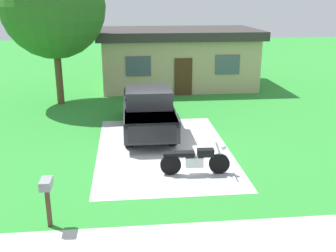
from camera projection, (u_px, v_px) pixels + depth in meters
ground_plane at (163, 149)px, 14.83m from camera, size 80.00×80.00×0.00m
driveway_pad at (163, 149)px, 14.83m from camera, size 4.81×7.49×0.01m
sidewalk_strip at (187, 245)px, 9.15m from camera, size 36.00×1.80×0.01m
motorcycle at (196, 160)px, 12.66m from camera, size 2.21×0.70×1.09m
pickup_truck at (148, 108)px, 16.68m from camera, size 2.01×5.63×1.90m
mailbox at (47, 190)px, 9.60m from camera, size 0.26×0.48×1.26m
shade_tree at (53, 6)px, 19.65m from camera, size 5.13×5.13×7.50m
neighbor_house at (178, 57)px, 24.80m from camera, size 9.60×5.60×3.50m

